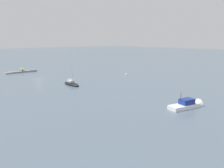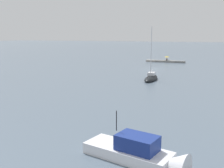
{
  "view_description": "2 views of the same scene",
  "coord_description": "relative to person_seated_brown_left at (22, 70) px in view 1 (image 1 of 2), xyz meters",
  "views": [
    {
      "loc": [
        24.75,
        66.01,
        12.51
      ],
      "look_at": [
        -3.5,
        32.69,
        3.14
      ],
      "focal_mm": 33.4,
      "sensor_mm": 36.0,
      "label": 1
    },
    {
      "loc": [
        -14.28,
        62.43,
        8.14
      ],
      "look_at": [
        -0.47,
        27.34,
        1.14
      ],
      "focal_mm": 42.81,
      "sensor_mm": 36.0,
      "label": 2
    }
  ],
  "objects": [
    {
      "name": "ground_plane",
      "position": [
        0.43,
        17.35,
        -0.8
      ],
      "size": [
        500.0,
        500.0,
        0.0
      ],
      "primitive_type": "plane",
      "color": "slate"
    },
    {
      "name": "motorboat_white_mid",
      "position": [
        -9.84,
        64.14,
        -0.38
      ],
      "size": [
        7.31,
        3.64,
        3.94
      ],
      "rotation": [
        0.0,
        0.0,
        1.35
      ],
      "color": "silver",
      "rests_on": "ground_plane"
    },
    {
      "name": "person_seated_brown_left",
      "position": [
        0.0,
        0.0,
        0.0
      ],
      "size": [
        0.49,
        0.66,
        0.73
      ],
      "rotation": [
        0.0,
        0.0,
        0.2
      ],
      "color": "#1E2333",
      "rests_on": "seawall_pier"
    },
    {
      "name": "mooring_buoy_mid",
      "position": [
        -27.0,
        29.79,
        -0.68
      ],
      "size": [
        0.69,
        0.69,
        0.69
      ],
      "color": "white",
      "rests_on": "ground_plane"
    },
    {
      "name": "seawall_pier",
      "position": [
        0.43,
        -0.1,
        -0.53
      ],
      "size": [
        11.49,
        1.81,
        0.54
      ],
      "color": "slate",
      "rests_on": "ground_plane"
    },
    {
      "name": "sailboat_black_mid",
      "position": [
        -2.94,
        32.63,
        -0.46
      ],
      "size": [
        2.17,
        6.9,
        9.87
      ],
      "rotation": [
        0.0,
        0.0,
        0.03
      ],
      "color": "black",
      "rests_on": "ground_plane"
    },
    {
      "name": "umbrella_open_yellow",
      "position": [
        0.02,
        -0.12,
        0.87
      ],
      "size": [
        1.42,
        1.42,
        1.3
      ],
      "color": "black",
      "rests_on": "seawall_pier"
    }
  ]
}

